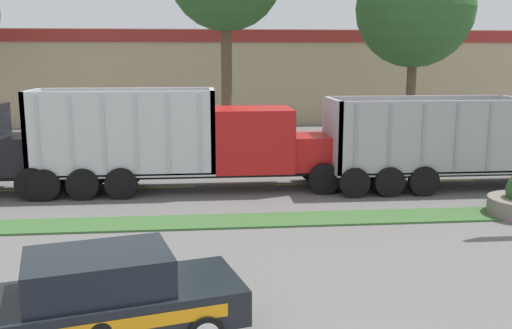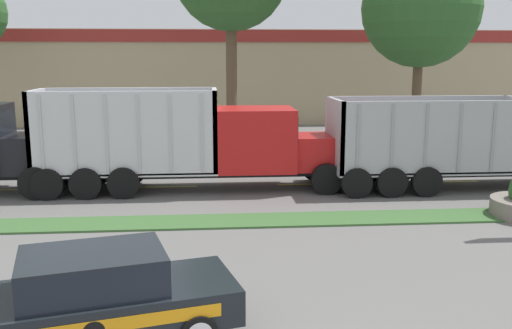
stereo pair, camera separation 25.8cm
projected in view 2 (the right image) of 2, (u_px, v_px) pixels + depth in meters
grass_verge at (253, 220)px, 16.64m from camera, size 120.00×1.42×0.06m
centre_line_3 at (14, 190)px, 20.59m from camera, size 2.40×0.14×0.01m
centre_line_4 at (165, 187)px, 21.02m from camera, size 2.40×0.14×0.01m
centre_line_5 at (309, 184)px, 21.45m from camera, size 2.40×0.14×0.01m
centre_line_6 at (448, 182)px, 21.88m from camera, size 2.40×0.14×0.01m
dump_truck_trail at (216, 146)px, 20.41m from camera, size 11.17×2.59×3.62m
rally_car at (105, 295)px, 9.57m from camera, size 4.55×2.80×1.62m
store_building_backdrop at (257, 75)px, 44.90m from camera, size 39.96×12.10×6.51m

